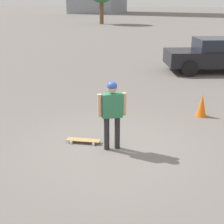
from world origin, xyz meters
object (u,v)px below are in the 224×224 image
(skateboard, at_px, (83,140))
(car_parked_near, at_px, (215,55))
(traffic_cone, at_px, (202,105))
(person, at_px, (112,108))

(skateboard, xyz_separation_m, car_parked_near, (-3.19, -8.74, 0.73))
(skateboard, relative_size, traffic_cone, 1.25)
(person, height_order, traffic_cone, person)
(traffic_cone, bearing_deg, skateboard, 44.06)
(car_parked_near, bearing_deg, skateboard, 51.95)
(skateboard, relative_size, car_parked_near, 0.17)
(skateboard, bearing_deg, traffic_cone, -142.38)
(skateboard, distance_m, traffic_cone, 3.75)
(skateboard, height_order, traffic_cone, traffic_cone)
(car_parked_near, xyz_separation_m, traffic_cone, (0.50, 6.15, -0.47))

